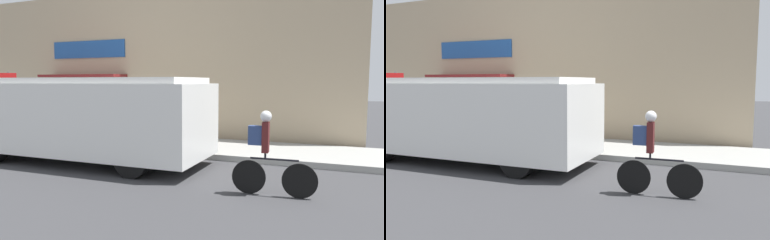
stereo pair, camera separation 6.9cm
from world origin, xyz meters
The scene contains 7 objects.
ground_plane centered at (0.00, 0.00, 0.00)m, with size 70.00×70.00×0.00m, color #38383A.
sidewalk centered at (0.00, 1.37, 0.08)m, with size 28.00×2.73×0.16m.
storefront centered at (-0.06, 3.02, 2.76)m, with size 16.11×1.11×5.53m.
school_bus centered at (1.31, -1.43, 1.18)m, with size 6.81×2.82×2.23m.
cyclist centered at (6.14, -2.56, 0.78)m, with size 1.58×0.21×1.60m.
stop_sign_post centered at (-3.83, 0.52, 1.72)m, with size 0.45×0.45×2.32m.
trash_bin centered at (-1.28, 2.29, 0.63)m, with size 0.46×0.46×0.92m.
Camera 2 is at (7.53, -9.41, 2.14)m, focal length 35.00 mm.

